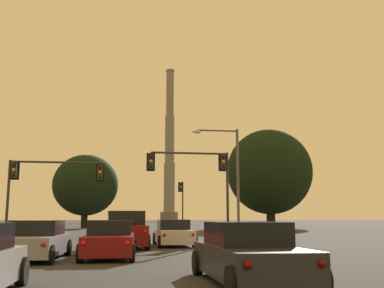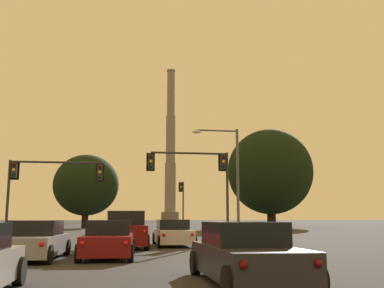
% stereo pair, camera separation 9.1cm
% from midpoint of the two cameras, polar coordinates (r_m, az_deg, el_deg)
% --- Properties ---
extents(sedan_left_lane_second, '(2.13, 4.76, 1.43)m').
position_cam_midpoint_polar(sedan_left_lane_second, '(18.01, -19.29, -11.56)').
color(sedan_left_lane_second, gray).
rests_on(sedan_left_lane_second, ground_plane).
extents(sedan_right_lane_front, '(2.00, 4.71, 1.43)m').
position_cam_midpoint_polar(sedan_right_lane_front, '(25.29, -2.49, -11.28)').
color(sedan_right_lane_front, silver).
rests_on(sedan_right_lane_front, ground_plane).
extents(sedan_right_lane_third, '(2.04, 4.73, 1.43)m').
position_cam_midpoint_polar(sedan_right_lane_third, '(10.95, 6.90, -13.77)').
color(sedan_right_lane_third, '#232328').
rests_on(sedan_right_lane_third, ground_plane).
extents(sedan_center_lane_second, '(2.14, 4.76, 1.43)m').
position_cam_midpoint_polar(sedan_center_lane_second, '(18.08, -10.51, -11.91)').
color(sedan_center_lane_second, maroon).
rests_on(sedan_center_lane_second, ground_plane).
extents(suv_center_lane_front, '(2.31, 4.98, 1.86)m').
position_cam_midpoint_polar(suv_center_lane_front, '(23.64, -8.57, -10.76)').
color(suv_center_lane_front, maroon).
rests_on(suv_center_lane_front, ground_plane).
extents(traffic_light_overhead_left, '(6.33, 0.50, 5.29)m').
position_cam_midpoint_polar(traffic_light_overhead_left, '(31.43, -18.48, -4.19)').
color(traffic_light_overhead_left, '#2D2D30').
rests_on(traffic_light_overhead_left, ground_plane).
extents(traffic_light_overhead_right, '(5.79, 0.50, 6.02)m').
position_cam_midpoint_polar(traffic_light_overhead_right, '(30.89, 1.04, -3.60)').
color(traffic_light_overhead_right, '#2D2D30').
rests_on(traffic_light_overhead_right, ground_plane).
extents(traffic_light_far_right, '(0.78, 0.50, 6.11)m').
position_cam_midpoint_polar(traffic_light_far_right, '(58.04, -1.36, -6.89)').
color(traffic_light_far_right, '#2D2D30').
rests_on(traffic_light_far_right, ground_plane).
extents(street_lamp, '(3.40, 0.36, 7.89)m').
position_cam_midpoint_polar(street_lamp, '(32.27, 4.77, -3.28)').
color(street_lamp, '#56565B').
rests_on(street_lamp, ground_plane).
extents(smokestack, '(7.18, 7.18, 63.43)m').
position_cam_midpoint_polar(smokestack, '(184.45, -2.89, -2.08)').
color(smokestack, slate).
rests_on(smokestack, ground_plane).
extents(treeline_right_mid, '(9.43, 8.48, 10.68)m').
position_cam_midpoint_polar(treeline_right_mid, '(67.50, -13.40, -5.10)').
color(treeline_right_mid, black).
rests_on(treeline_right_mid, ground_plane).
extents(treeline_far_right, '(13.25, 11.92, 15.23)m').
position_cam_midpoint_polar(treeline_far_right, '(70.81, 9.79, -3.47)').
color(treeline_far_right, black).
rests_on(treeline_far_right, ground_plane).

